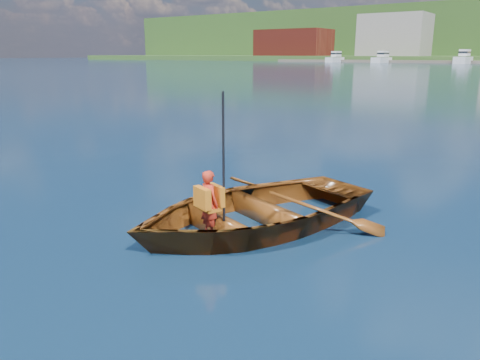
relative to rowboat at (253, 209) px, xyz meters
The scene contains 3 objects.
ground 0.64m from the rowboat, 123.79° to the right, with size 600.00×600.00×0.00m.
rowboat is the anchor object (origin of this frame).
child_paddler 0.97m from the rowboat, 99.92° to the right, with size 0.43×0.43×2.10m.
Camera 1 is at (4.22, -5.42, 2.68)m, focal length 35.00 mm.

